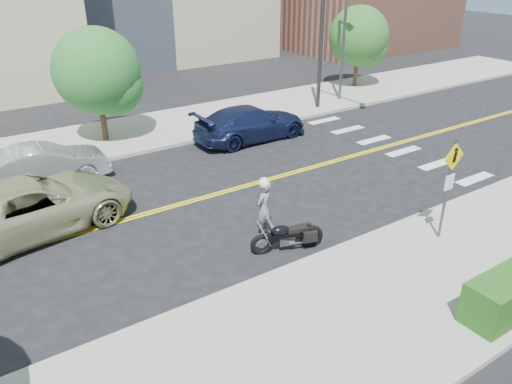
{
  "coord_description": "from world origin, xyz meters",
  "views": [
    {
      "loc": [
        -7.11,
        -13.71,
        7.6
      ],
      "look_at": [
        0.25,
        -2.69,
        1.2
      ],
      "focal_mm": 35.0,
      "sensor_mm": 36.0,
      "label": 1
    }
  ],
  "objects_px": {
    "pedestrian_sign": "(449,180)",
    "suv": "(31,206)",
    "parked_car_silver": "(44,165)",
    "parked_car_blue": "(251,123)",
    "motorcyclist": "(264,207)",
    "motorcycle": "(288,230)"
  },
  "relations": [
    {
      "from": "parked_car_silver",
      "to": "parked_car_blue",
      "type": "distance_m",
      "value": 8.73
    },
    {
      "from": "suv",
      "to": "parked_car_silver",
      "type": "height_order",
      "value": "suv"
    },
    {
      "from": "motorcyclist",
      "to": "pedestrian_sign",
      "type": "bearing_deg",
      "value": 117.95
    },
    {
      "from": "motorcycle",
      "to": "suv",
      "type": "height_order",
      "value": "suv"
    },
    {
      "from": "motorcyclist",
      "to": "motorcycle",
      "type": "bearing_deg",
      "value": 71.74
    },
    {
      "from": "motorcyclist",
      "to": "parked_car_blue",
      "type": "xyz_separation_m",
      "value": [
        4.26,
        7.21,
        -0.17
      ]
    },
    {
      "from": "parked_car_blue",
      "to": "parked_car_silver",
      "type": "bearing_deg",
      "value": 88.58
    },
    {
      "from": "motorcycle",
      "to": "suv",
      "type": "bearing_deg",
      "value": 155.41
    },
    {
      "from": "motorcycle",
      "to": "motorcyclist",
      "type": "bearing_deg",
      "value": 112.58
    },
    {
      "from": "suv",
      "to": "parked_car_silver",
      "type": "bearing_deg",
      "value": -27.77
    },
    {
      "from": "suv",
      "to": "parked_car_silver",
      "type": "relative_size",
      "value": 1.36
    },
    {
      "from": "pedestrian_sign",
      "to": "suv",
      "type": "bearing_deg",
      "value": 143.3
    },
    {
      "from": "motorcycle",
      "to": "pedestrian_sign",
      "type": "bearing_deg",
      "value": -11.47
    },
    {
      "from": "motorcyclist",
      "to": "suv",
      "type": "height_order",
      "value": "motorcyclist"
    },
    {
      "from": "motorcycle",
      "to": "parked_car_blue",
      "type": "xyz_separation_m",
      "value": [
        4.16,
        8.25,
        0.13
      ]
    },
    {
      "from": "motorcyclist",
      "to": "parked_car_silver",
      "type": "bearing_deg",
      "value": -82.69
    },
    {
      "from": "parked_car_silver",
      "to": "motorcycle",
      "type": "bearing_deg",
      "value": -150.27
    },
    {
      "from": "pedestrian_sign",
      "to": "parked_car_silver",
      "type": "bearing_deg",
      "value": 128.85
    },
    {
      "from": "pedestrian_sign",
      "to": "parked_car_blue",
      "type": "distance_m",
      "value": 10.43
    },
    {
      "from": "pedestrian_sign",
      "to": "motorcyclist",
      "type": "relative_size",
      "value": 1.62
    },
    {
      "from": "motorcycle",
      "to": "suv",
      "type": "relative_size",
      "value": 0.35
    },
    {
      "from": "parked_car_silver",
      "to": "suv",
      "type": "bearing_deg",
      "value": 162.79
    }
  ]
}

